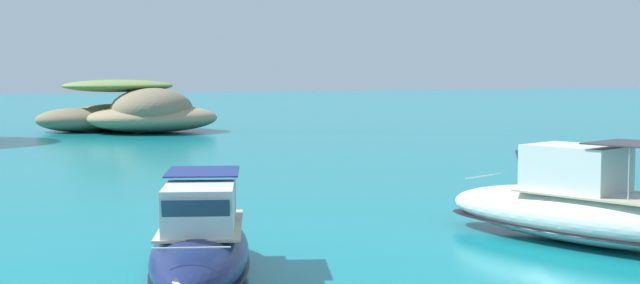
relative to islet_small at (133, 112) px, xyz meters
The scene contains 3 objects.
islet_small is the anchor object (origin of this frame).
motorboat_navy 54.46m from the islet_small, 99.51° to the right, with size 4.95×8.45×2.54m.
motorboat_white 54.13m from the islet_small, 87.02° to the right, with size 6.19×10.35×3.11m.
Camera 1 is at (-14.57, -7.20, 5.13)m, focal length 47.92 mm.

